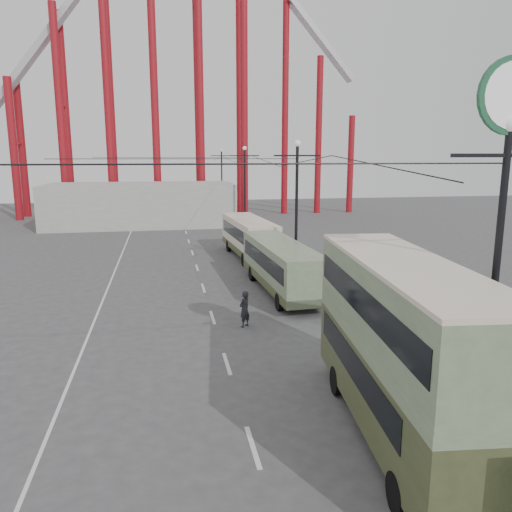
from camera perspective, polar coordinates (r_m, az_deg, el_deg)
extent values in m
plane|color=#444346|center=(17.35, 1.83, -17.16)|extent=(160.00, 160.00, 0.00)
cube|color=silver|center=(34.96, -6.43, -2.40)|extent=(0.15, 82.00, 0.01)
cube|color=silver|center=(36.89, 3.42, -1.61)|extent=(0.12, 120.00, 0.01)
cube|color=silver|center=(36.05, -16.11, -2.36)|extent=(0.12, 120.00, 0.01)
cylinder|color=black|center=(15.32, 25.51, -4.08)|extent=(0.20, 0.20, 9.00)
cylinder|color=black|center=(16.88, 24.22, -18.14)|extent=(0.44, 0.44, 0.50)
cube|color=black|center=(14.84, 26.78, 10.22)|extent=(3.20, 0.10, 0.10)
sphere|color=white|center=(14.86, 27.06, 13.30)|extent=(0.44, 0.44, 0.44)
cylinder|color=black|center=(34.27, 4.64, 5.00)|extent=(0.20, 0.20, 9.00)
cylinder|color=black|center=(35.00, 4.53, -1.93)|extent=(0.44, 0.44, 0.50)
cube|color=black|center=(34.06, 4.74, 11.36)|extent=(3.20, 0.10, 0.10)
sphere|color=white|center=(34.07, 4.76, 12.71)|extent=(0.44, 0.44, 0.44)
cylinder|color=black|center=(55.73, -1.29, 7.49)|extent=(0.20, 0.20, 9.00)
cylinder|color=black|center=(56.18, -1.27, 3.16)|extent=(0.44, 0.44, 0.50)
cube|color=black|center=(55.60, -1.31, 11.40)|extent=(3.20, 0.10, 0.10)
sphere|color=white|center=(55.60, -1.31, 12.22)|extent=(0.44, 0.44, 0.44)
cylinder|color=black|center=(77.49, -3.92, 8.56)|extent=(0.20, 0.20, 9.00)
cylinder|color=black|center=(77.81, -3.88, 5.43)|extent=(0.44, 0.44, 0.50)
cube|color=black|center=(77.40, -3.96, 11.37)|extent=(3.20, 0.10, 0.10)
sphere|color=white|center=(77.40, -3.97, 11.96)|extent=(0.44, 0.44, 0.44)
cylinder|color=maroon|center=(72.35, -25.96, 10.83)|extent=(1.00, 1.00, 18.00)
cylinder|color=maroon|center=(76.22, -25.17, 10.87)|extent=(1.00, 1.00, 18.00)
cylinder|color=maroon|center=(71.22, -21.48, 14.82)|extent=(1.00, 1.00, 27.00)
cylinder|color=maroon|center=(75.15, -20.90, 14.64)|extent=(1.00, 1.00, 27.00)
cylinder|color=maroon|center=(70.87, -16.73, 18.81)|extent=(1.00, 1.00, 36.00)
cylinder|color=maroon|center=(74.82, -16.40, 18.41)|extent=(1.00, 1.00, 36.00)
cylinder|color=maroon|center=(71.32, -11.76, 22.66)|extent=(1.00, 1.00, 45.00)
cylinder|color=maroon|center=(75.24, -11.70, 22.05)|extent=(1.00, 1.00, 45.00)
cylinder|color=maroon|center=(72.29, -6.61, 25.50)|extent=(1.00, 1.00, 52.00)
cylinder|color=maroon|center=(76.16, -6.84, 24.76)|extent=(1.00, 1.00, 52.00)
cylinder|color=maroon|center=(73.35, -1.41, 26.57)|extent=(1.00, 1.00, 55.00)
cylinder|color=maroon|center=(77.17, -1.93, 25.80)|extent=(1.00, 1.00, 55.00)
cylinder|color=maroon|center=(73.27, 3.35, 16.62)|extent=(0.90, 0.90, 30.00)
cylinder|color=maroon|center=(74.36, 7.17, 13.39)|extent=(0.90, 0.90, 22.00)
cylinder|color=maroon|center=(75.97, 10.75, 10.22)|extent=(0.90, 0.90, 14.00)
cube|color=#B2B2B7|center=(75.95, 7.43, 23.24)|extent=(9.89, 2.00, 10.87)
cube|color=#9A9B96|center=(62.21, -13.00, 5.76)|extent=(22.00, 10.00, 5.00)
cube|color=#363E21|center=(15.77, 15.98, -13.96)|extent=(3.52, 10.24, 2.21)
cube|color=black|center=(15.59, 16.07, -12.45)|extent=(3.35, 8.25, 0.90)
cube|color=#637656|center=(15.29, 16.24, -9.69)|extent=(3.54, 10.25, 0.30)
cube|color=#637656|center=(14.89, 16.51, -5.18)|extent=(3.52, 10.24, 2.21)
cube|color=black|center=(14.87, 16.53, -4.81)|extent=(3.50, 9.65, 0.85)
cube|color=beige|center=(14.61, 16.76, -0.79)|extent=(3.54, 10.25, 0.12)
cylinder|color=black|center=(18.37, 9.22, -13.87)|extent=(0.38, 1.03, 1.00)
cylinder|color=black|center=(19.01, 16.06, -13.27)|extent=(0.38, 1.03, 1.00)
cylinder|color=black|center=(13.40, 15.93, -24.64)|extent=(0.38, 1.03, 1.00)
cylinder|color=black|center=(14.27, 25.23, -22.89)|extent=(0.38, 1.03, 1.00)
cube|color=#637656|center=(30.64, 2.88, -1.01)|extent=(2.93, 10.91, 2.36)
cube|color=black|center=(30.55, 2.88, -0.29)|extent=(2.92, 9.74, 0.93)
cube|color=#363E21|center=(30.85, 2.86, -2.71)|extent=(2.96, 10.91, 0.49)
cube|color=#637656|center=(30.39, 2.90, 1.31)|extent=(2.95, 10.91, 0.16)
cylinder|color=black|center=(33.52, -0.39, -2.07)|extent=(0.32, 0.99, 0.98)
cylinder|color=black|center=(34.06, 3.26, -1.87)|extent=(0.32, 0.99, 0.98)
cylinder|color=black|center=(27.44, 2.58, -5.14)|extent=(0.32, 0.99, 0.98)
cylinder|color=black|center=(28.10, 6.96, -4.82)|extent=(0.32, 0.99, 0.98)
cube|color=beige|center=(41.20, -0.81, 2.31)|extent=(3.23, 10.38, 2.46)
cube|color=black|center=(41.14, -0.81, 2.87)|extent=(3.19, 9.16, 0.97)
cube|color=#363E21|center=(41.37, -0.80, 0.98)|extent=(3.26, 10.39, 0.51)
cube|color=beige|center=(41.02, -0.81, 4.12)|extent=(3.25, 10.38, 0.16)
cylinder|color=black|center=(43.74, -3.09, 1.13)|extent=(0.35, 1.04, 1.02)
cylinder|color=black|center=(44.24, -0.15, 1.26)|extent=(0.35, 1.04, 1.02)
cylinder|color=black|center=(38.23, -1.41, -0.36)|extent=(0.35, 1.04, 1.02)
cylinder|color=black|center=(38.80, 1.92, -0.18)|extent=(0.35, 1.04, 1.02)
imported|color=black|center=(24.61, -1.32, -6.08)|extent=(0.78, 0.77, 1.81)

